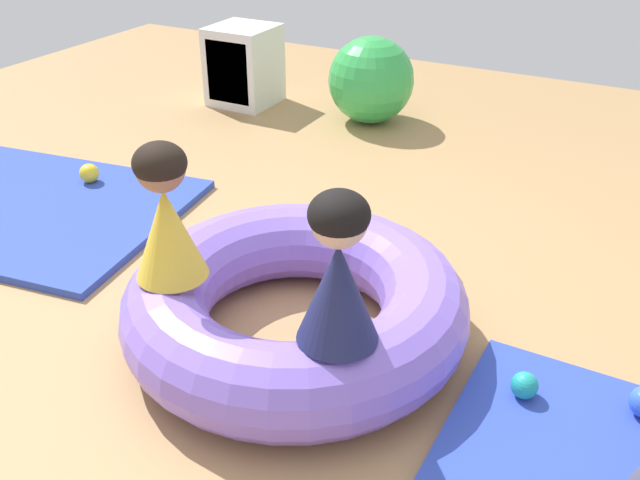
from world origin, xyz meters
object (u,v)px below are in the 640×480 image
child_in_yellow (166,214)px  play_ball_yellow (89,173)px  child_in_navy (338,271)px  storage_cube (242,66)px  exercise_ball_large (371,80)px  inflatable_cushion (295,304)px  play_ball_teal (524,385)px

child_in_yellow → play_ball_yellow: size_ratio=4.79×
child_in_navy → storage_cube: child_in_navy is taller
child_in_navy → child_in_yellow: bearing=2.8°
exercise_ball_large → storage_cube: size_ratio=1.04×
child_in_yellow → exercise_ball_large: bearing=120.0°
play_ball_yellow → child_in_yellow: bearing=-34.1°
play_ball_yellow → storage_cube: (-0.06, 1.64, 0.19)m
exercise_ball_large → storage_cube: bearing=-174.9°
exercise_ball_large → child_in_yellow: bearing=-81.3°
child_in_yellow → storage_cube: (-1.39, 2.54, -0.30)m
inflatable_cushion → play_ball_yellow: bearing=159.0°
child_in_navy → play_ball_teal: child_in_navy is taller
child_in_navy → exercise_ball_large: 2.92m
child_in_yellow → exercise_ball_large: child_in_yellow is taller
child_in_navy → play_ball_teal: 0.81m
child_in_yellow → play_ball_yellow: bearing=167.3°
play_ball_teal → inflatable_cushion: bearing=-177.0°
play_ball_teal → storage_cube: bearing=139.5°
play_ball_yellow → inflatable_cushion: bearing=-21.0°
storage_cube → play_ball_teal: bearing=-40.5°
child_in_yellow → storage_cube: child_in_yellow is taller
inflatable_cushion → storage_cube: 2.90m
play_ball_teal → exercise_ball_large: size_ratio=0.16×
inflatable_cushion → child_in_yellow: size_ratio=2.57×
child_in_yellow → play_ball_teal: size_ratio=5.44×
child_in_navy → play_ball_yellow: bearing=-18.0°
inflatable_cushion → play_ball_teal: size_ratio=13.99×
exercise_ball_large → storage_cube: (-0.99, -0.09, -0.01)m
child_in_navy → exercise_ball_large: child_in_navy is taller
play_ball_teal → storage_cube: storage_cube is taller
child_in_navy → play_ball_yellow: size_ratio=4.81×
inflatable_cushion → exercise_ball_large: exercise_ball_large is taller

